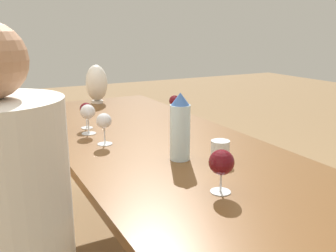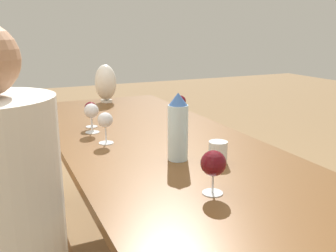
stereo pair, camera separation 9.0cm
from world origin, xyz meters
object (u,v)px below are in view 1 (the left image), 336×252
at_px(wine_glass_0, 221,163).
at_px(wine_glass_1, 175,101).
at_px(wine_glass_2, 86,110).
at_px(wine_glass_3, 88,113).
at_px(water_tumbler, 220,151).
at_px(water_bottle, 180,128).
at_px(vase, 97,83).
at_px(person_near, 14,228).
at_px(wine_glass_4, 104,122).

xyz_separation_m(wine_glass_0, wine_glass_1, (1.00, -0.38, -0.01)).
xyz_separation_m(wine_glass_2, wine_glass_3, (-0.11, 0.02, 0.01)).
bearing_deg(water_tumbler, water_bottle, 52.48).
distance_m(wine_glass_0, wine_glass_1, 1.07).
relative_size(vase, wine_glass_2, 1.95).
distance_m(water_bottle, water_tumbler, 0.18).
bearing_deg(wine_glass_3, wine_glass_2, -11.30).
height_order(wine_glass_0, person_near, person_near).
relative_size(water_bottle, wine_glass_4, 1.88).
height_order(vase, wine_glass_3, vase).
distance_m(wine_glass_2, wine_glass_4, 0.32).
relative_size(wine_glass_3, person_near, 0.12).
bearing_deg(wine_glass_4, water_tumbler, -142.56).
xyz_separation_m(water_tumbler, wine_glass_0, (-0.24, 0.17, 0.06)).
xyz_separation_m(vase, person_near, (-1.45, 0.72, -0.20)).
xyz_separation_m(water_tumbler, wine_glass_1, (0.77, -0.22, 0.05)).
height_order(wine_glass_1, wine_glass_2, wine_glass_2).
bearing_deg(vase, wine_glass_4, 164.38).
xyz_separation_m(water_tumbler, wine_glass_2, (0.75, 0.32, 0.06)).
bearing_deg(wine_glass_0, water_bottle, -6.70).
relative_size(water_bottle, wine_glass_1, 2.11).
relative_size(water_bottle, wine_glass_0, 1.90).
bearing_deg(wine_glass_1, wine_glass_3, 102.39).
xyz_separation_m(water_bottle, water_tumbler, (-0.10, -0.13, -0.09)).
bearing_deg(wine_glass_2, wine_glass_0, -171.02).
distance_m(wine_glass_1, person_near, 1.29).
xyz_separation_m(water_bottle, wine_glass_3, (0.54, 0.22, -0.02)).
bearing_deg(wine_glass_1, vase, 23.50).
bearing_deg(wine_glass_0, vase, -3.69).
bearing_deg(person_near, wine_glass_3, -32.43).
bearing_deg(wine_glass_2, water_bottle, -163.32).
bearing_deg(wine_glass_1, water_tumbler, 164.30).
xyz_separation_m(wine_glass_1, wine_glass_4, (-0.33, 0.55, 0.01)).
xyz_separation_m(water_bottle, wine_glass_2, (0.66, 0.20, -0.03)).
height_order(wine_glass_4, person_near, person_near).
relative_size(vase, wine_glass_0, 1.85).
bearing_deg(wine_glass_4, wine_glass_2, -1.47).
relative_size(water_bottle, vase, 1.02).
bearing_deg(vase, wine_glass_1, -156.50).
height_order(vase, wine_glass_2, vase).
xyz_separation_m(water_bottle, vase, (1.30, -0.07, 0.01)).
distance_m(water_bottle, wine_glass_4, 0.39).
bearing_deg(wine_glass_1, wine_glass_4, 121.13).
height_order(water_bottle, vase, water_bottle).
xyz_separation_m(water_tumbler, wine_glass_4, (0.43, 0.33, 0.06)).
xyz_separation_m(wine_glass_0, person_near, (0.20, 0.61, -0.16)).
bearing_deg(wine_glass_4, wine_glass_1, -58.87).
bearing_deg(wine_glass_1, person_near, 129.03).
bearing_deg(wine_glass_3, wine_glass_0, -168.50).
height_order(water_bottle, wine_glass_0, water_bottle).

